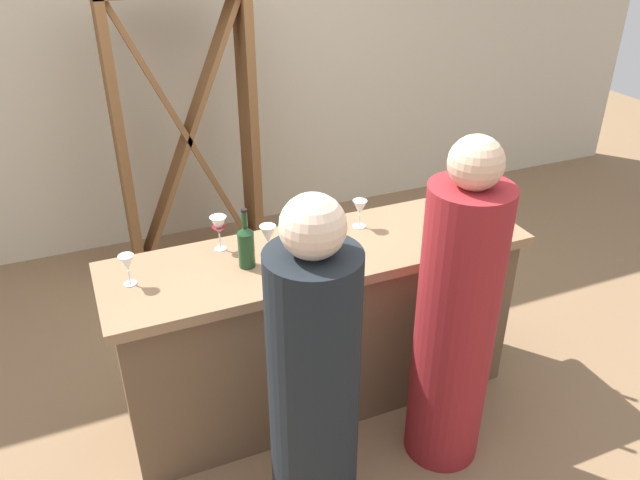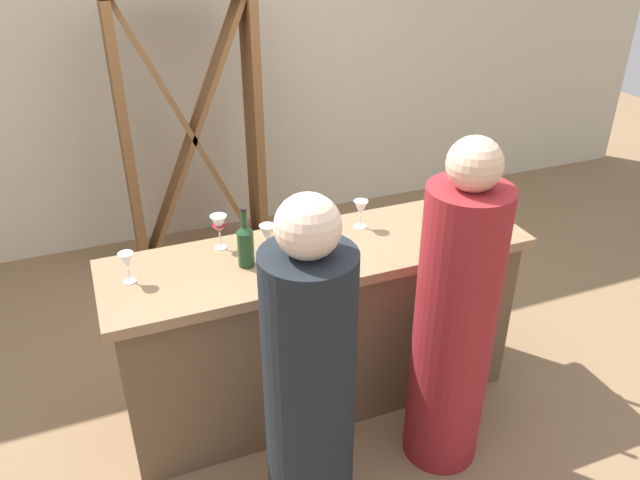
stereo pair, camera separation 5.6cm
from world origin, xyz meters
name	(u,v)px [view 2 (the right image)]	position (x,y,z in m)	size (l,w,h in m)	color
ground_plane	(320,395)	(0.00, 0.00, 0.00)	(12.00, 12.00, 0.00)	#846647
back_wall	(207,48)	(0.00, 2.20, 1.40)	(8.00, 0.10, 2.80)	beige
bar_counter	(320,327)	(0.00, 0.00, 0.46)	(2.03, 0.59, 0.91)	brown
wine_rack	(192,136)	(-0.26, 1.65, 0.96)	(0.92, 0.28, 1.91)	brown
wine_bottle_leftmost_olive_green	(246,244)	(-0.36, -0.01, 1.02)	(0.07, 0.07, 0.28)	#193D1E
wine_bottle_second_left_dark_green	(445,215)	(0.59, -0.12, 1.04)	(0.07, 0.07, 0.33)	black
wine_bottle_center_clear_pale	(468,186)	(0.89, 0.13, 1.03)	(0.08, 0.08, 0.32)	#B7C6B2
wine_glass_near_left	(268,235)	(-0.24, 0.03, 1.02)	(0.08, 0.08, 0.16)	white
wine_glass_near_center	(127,262)	(-0.86, 0.04, 1.01)	(0.07, 0.07, 0.14)	white
wine_glass_near_right	(361,209)	(0.27, 0.13, 1.01)	(0.07, 0.07, 0.14)	white
wine_glass_far_left	(219,226)	(-0.43, 0.18, 1.03)	(0.08, 0.08, 0.17)	white
person_left_guest	(310,391)	(-0.31, -0.67, 0.71)	(0.46, 0.46, 1.54)	black
person_center_guest	(454,325)	(0.41, -0.55, 0.74)	(0.39, 0.39, 1.60)	maroon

